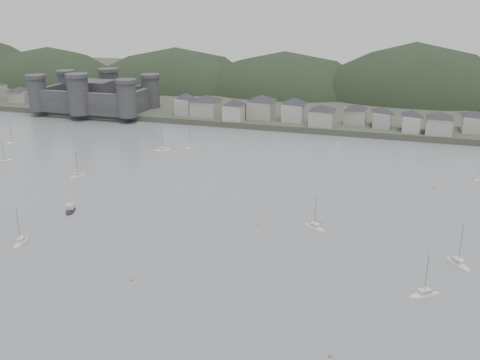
% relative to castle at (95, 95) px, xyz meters
% --- Properties ---
extents(ground, '(900.00, 900.00, 0.00)m').
position_rel_castle_xyz_m(ground, '(120.00, -179.80, -10.96)').
color(ground, slate).
rests_on(ground, ground).
extents(far_shore_land, '(900.00, 250.00, 3.00)m').
position_rel_castle_xyz_m(far_shore_land, '(120.00, 115.20, -9.46)').
color(far_shore_land, '#383D2D').
rests_on(far_shore_land, ground).
extents(forested_ridge, '(851.55, 103.94, 102.57)m').
position_rel_castle_xyz_m(forested_ridge, '(124.83, 89.60, -22.25)').
color(forested_ridge, black).
rests_on(forested_ridge, ground).
extents(castle, '(66.00, 43.00, 20.00)m').
position_rel_castle_xyz_m(castle, '(0.00, 0.00, 0.00)').
color(castle, '#323235').
rests_on(castle, far_shore_land).
extents(waterfront_town, '(451.48, 28.46, 12.92)m').
position_rel_castle_xyz_m(waterfront_town, '(170.59, 3.54, -2.30)').
color(waterfront_town, gray).
rests_on(waterfront_town, far_shore_land).
extents(sailboat_lead, '(3.42, 6.54, 8.58)m').
position_rel_castle_xyz_m(sailboat_lead, '(79.47, -51.26, -10.78)').
color(sailboat_lead, silver).
rests_on(sailboat_lead, ground).
extents(moored_fleet, '(254.19, 175.43, 13.27)m').
position_rel_castle_xyz_m(moored_fleet, '(107.98, -116.94, -10.79)').
color(moored_fleet, silver).
rests_on(moored_fleet, ground).
extents(motor_launch_far, '(5.51, 8.17, 3.84)m').
position_rel_castle_xyz_m(motor_launch_far, '(73.11, -133.42, -10.67)').
color(motor_launch_far, black).
rests_on(motor_launch_far, ground).
extents(mooring_buoys, '(100.45, 107.16, 0.70)m').
position_rel_castle_xyz_m(mooring_buoys, '(160.52, -135.39, -10.81)').
color(mooring_buoys, '#C56541').
rests_on(mooring_buoys, ground).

